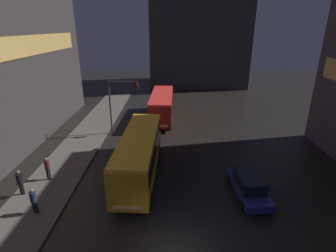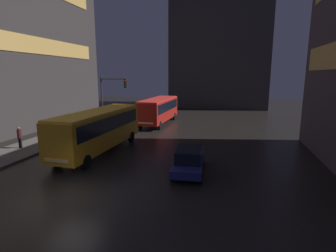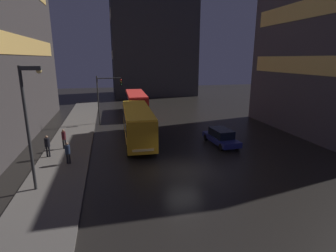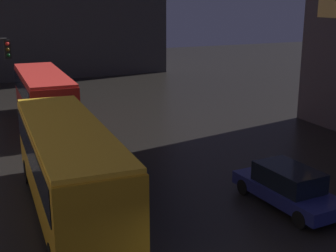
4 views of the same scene
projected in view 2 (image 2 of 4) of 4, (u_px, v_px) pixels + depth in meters
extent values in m
plane|color=black|center=(72.00, 198.00, 13.42)|extent=(120.00, 120.00, 0.00)
cube|color=#56514C|center=(49.00, 140.00, 25.01)|extent=(4.00, 48.00, 0.15)
cube|color=#E0B25B|center=(17.00, 42.00, 25.90)|extent=(0.24, 26.71, 1.80)
cube|color=#2D2D33|center=(220.00, 40.00, 51.19)|extent=(18.00, 12.00, 25.84)
cube|color=beige|center=(175.00, 62.00, 54.02)|extent=(0.24, 10.20, 1.80)
cube|color=beige|center=(175.00, 21.00, 52.48)|extent=(0.24, 10.20, 1.80)
cube|color=orange|center=(99.00, 129.00, 21.01)|extent=(2.87, 10.42, 2.69)
cube|color=black|center=(98.00, 122.00, 20.90)|extent=(2.90, 9.60, 1.10)
cube|color=yellow|center=(98.00, 112.00, 20.74)|extent=(2.81, 10.21, 0.16)
cube|color=#F4CC72|center=(56.00, 161.00, 16.28)|extent=(1.77, 0.16, 0.20)
cylinder|color=black|center=(86.00, 162.00, 17.41)|extent=(0.28, 1.01, 1.00)
cylinder|color=black|center=(56.00, 159.00, 18.01)|extent=(0.28, 1.01, 1.00)
cylinder|color=black|center=(131.00, 137.00, 24.54)|extent=(0.28, 1.01, 1.00)
cylinder|color=black|center=(109.00, 135.00, 25.15)|extent=(0.28, 1.01, 1.00)
cube|color=#AD1E19|center=(159.00, 110.00, 33.56)|extent=(2.82, 9.97, 2.52)
cube|color=black|center=(159.00, 106.00, 33.46)|extent=(2.86, 9.18, 1.10)
cube|color=red|center=(159.00, 99.00, 33.30)|extent=(2.76, 9.77, 0.16)
cube|color=#F4CC72|center=(146.00, 123.00, 29.01)|extent=(1.80, 0.15, 0.20)
cylinder|color=black|center=(160.00, 125.00, 30.14)|extent=(0.28, 1.01, 1.00)
cylinder|color=black|center=(140.00, 124.00, 30.74)|extent=(0.28, 1.01, 1.00)
cylinder|color=black|center=(174.00, 116.00, 36.88)|extent=(0.28, 1.01, 1.00)
cylinder|color=black|center=(158.00, 115.00, 37.48)|extent=(0.28, 1.01, 1.00)
cube|color=navy|center=(189.00, 163.00, 17.02)|extent=(2.15, 4.76, 0.50)
cube|color=black|center=(189.00, 154.00, 16.91)|extent=(1.73, 2.66, 0.75)
cylinder|color=black|center=(200.00, 177.00, 15.36)|extent=(0.24, 0.65, 0.64)
cylinder|color=black|center=(172.00, 175.00, 15.63)|extent=(0.24, 0.65, 0.64)
cylinder|color=black|center=(203.00, 159.00, 18.51)|extent=(0.24, 0.65, 0.64)
cylinder|color=black|center=(179.00, 158.00, 18.78)|extent=(0.24, 0.65, 0.64)
cylinder|color=black|center=(19.00, 143.00, 21.98)|extent=(0.14, 0.14, 0.86)
cylinder|color=black|center=(21.00, 143.00, 21.94)|extent=(0.14, 0.14, 0.86)
cylinder|color=#4C191E|center=(19.00, 134.00, 21.80)|extent=(0.51, 0.51, 0.72)
sphere|color=#8C664C|center=(19.00, 128.00, 21.71)|extent=(0.22, 0.22, 0.22)
cylinder|color=#2D2D2D|center=(102.00, 103.00, 29.64)|extent=(0.16, 0.16, 6.07)
cylinder|color=#2D2D2D|center=(113.00, 79.00, 28.78)|extent=(2.91, 0.12, 0.12)
cube|color=black|center=(126.00, 84.00, 28.54)|extent=(0.30, 0.24, 0.90)
sphere|color=red|center=(125.00, 81.00, 28.36)|extent=(0.18, 0.18, 0.18)
sphere|color=#3B2B07|center=(125.00, 84.00, 28.41)|extent=(0.18, 0.18, 0.18)
sphere|color=black|center=(125.00, 86.00, 28.46)|extent=(0.18, 0.18, 0.18)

